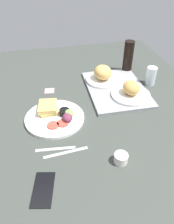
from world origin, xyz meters
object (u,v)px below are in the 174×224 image
bread_plate_far (131,91)px  serving_tray (116,89)px  fork (56,149)px  drinking_glass (151,76)px  soda_bottle (128,57)px  plate_with_salad (55,116)px  espresso_cup (121,158)px  sticky_note (49,91)px  cell_phone (43,189)px  bread_plate_near (103,75)px  knife (66,152)px

bread_plate_far → serving_tray: bearing=-153.1°
serving_tray → bread_plate_far: bearing=26.9°
bread_plate_far → fork: 54.46cm
drinking_glass → fork: drinking_glass is taller
soda_bottle → plate_with_salad: bearing=-53.4°
espresso_cup → sticky_note: (-59.92, -22.86, -1.94)cm
serving_tray → sticky_note: 39.78cm
serving_tray → cell_phone: bearing=-39.6°
espresso_cup → cell_phone: (5.65, -31.29, -1.60)cm
serving_tray → fork: (39.07, -40.78, -0.55)cm
bread_plate_far → cell_phone: bread_plate_far is taller
soda_bottle → espresso_cup: 79.67cm
bread_plate_far → plate_with_salad: bearing=-78.8°
bread_plate_near → cell_phone: 79.55cm
serving_tray → bread_plate_far: size_ratio=2.07×
bread_plate_near → soda_bottle: (-11.18, 20.30, 5.01)cm
drinking_glass → knife: 74.32cm
soda_bottle → sticky_note: size_ratio=3.73×
bread_plate_far → knife: bearing=-52.3°
bread_plate_near → soda_bottle: size_ratio=1.03×
espresso_cup → bread_plate_far: bearing=153.3°
soda_bottle → cell_phone: (78.55, -62.29, -10.03)cm
soda_bottle → espresso_cup: size_ratio=3.73×
fork → knife: (3.00, 4.00, 0.00)cm
knife → cell_phone: (15.24, -10.56, 0.15)cm
bread_plate_far → soda_bottle: 33.17cm
bread_plate_far → fork: bread_plate_far is taller
espresso_cup → fork: 27.81cm
drinking_glass → knife: size_ratio=0.59×
sticky_note → bread_plate_far: bearing=67.6°
serving_tray → espresso_cup: size_ratio=8.04×
bread_plate_near → drinking_glass: bread_plate_near is taller
bread_plate_near → sticky_note: bread_plate_near is taller
plate_with_salad → espresso_cup: plate_with_salad is taller
serving_tray → drinking_glass: 23.35cm
serving_tray → bread_plate_near: bread_plate_near is taller
bread_plate_near → cell_phone: bearing=-31.9°
espresso_cup → knife: (-9.59, -20.73, -1.75)cm
bread_plate_near → soda_bottle: bearing=118.8°
fork → serving_tray: bearing=50.3°
bread_plate_near → espresso_cup: size_ratio=3.84×
serving_tray → plate_with_salad: 42.56cm
drinking_glass → espresso_cup: (53.76, -38.81, -3.56)cm
knife → sticky_note: size_ratio=3.39×
serving_tray → fork: serving_tray is taller
drinking_glass → fork: size_ratio=0.65×
sticky_note → serving_tray: bearing=78.0°
knife → cell_phone: bearing=-129.0°
plate_with_salad → soda_bottle: size_ratio=1.41×
fork → bread_plate_near: bearing=60.8°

